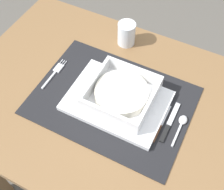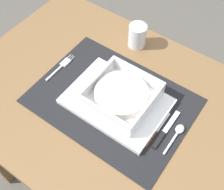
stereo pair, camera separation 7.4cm
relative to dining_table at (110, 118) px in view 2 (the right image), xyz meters
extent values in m
plane|color=#59544C|center=(0.00, 0.00, -0.62)|extent=(6.00, 6.00, 0.00)
cube|color=brown|center=(0.00, 0.00, 0.10)|extent=(0.96, 0.67, 0.03)
cube|color=brown|center=(-0.43, 0.29, -0.27)|extent=(0.05, 0.05, 0.70)
cube|color=black|center=(0.01, 0.00, 0.11)|extent=(0.47, 0.34, 0.00)
cube|color=white|center=(0.02, 0.00, 0.12)|extent=(0.29, 0.21, 0.02)
cube|color=white|center=(0.03, 0.01, 0.13)|extent=(0.19, 0.19, 0.01)
cube|color=white|center=(-0.05, 0.01, 0.16)|extent=(0.01, 0.19, 0.04)
cube|color=white|center=(0.12, 0.01, 0.16)|extent=(0.01, 0.19, 0.04)
cube|color=white|center=(0.03, -0.08, 0.16)|extent=(0.17, 0.01, 0.04)
cube|color=white|center=(0.03, 0.10, 0.16)|extent=(0.17, 0.01, 0.04)
cylinder|color=silver|center=(0.03, 0.01, 0.15)|extent=(0.16, 0.16, 0.03)
cube|color=silver|center=(-0.21, -0.02, 0.12)|extent=(0.01, 0.08, 0.00)
cube|color=silver|center=(-0.21, 0.03, 0.12)|extent=(0.02, 0.04, 0.00)
cylinder|color=silver|center=(-0.21, 0.06, 0.12)|extent=(0.00, 0.02, 0.00)
cylinder|color=silver|center=(-0.21, 0.06, 0.12)|extent=(0.00, 0.02, 0.00)
cylinder|color=silver|center=(-0.20, 0.06, 0.12)|extent=(0.00, 0.02, 0.00)
cube|color=silver|center=(0.22, -0.03, 0.12)|extent=(0.01, 0.08, 0.00)
ellipsoid|color=silver|center=(0.22, 0.03, 0.12)|extent=(0.02, 0.03, 0.01)
cube|color=black|center=(0.19, -0.04, 0.12)|extent=(0.01, 0.06, 0.01)
cube|color=silver|center=(0.19, 0.04, 0.12)|extent=(0.01, 0.08, 0.00)
cube|color=#59331E|center=(0.17, -0.05, 0.12)|extent=(0.01, 0.06, 0.01)
cube|color=silver|center=(0.17, 0.02, 0.12)|extent=(0.01, 0.07, 0.00)
cylinder|color=white|center=(-0.06, 0.25, 0.15)|extent=(0.06, 0.06, 0.08)
cylinder|color=#C64C1E|center=(-0.06, 0.25, 0.13)|extent=(0.05, 0.05, 0.03)
camera|label=1|loc=(0.23, -0.44, 0.84)|focal=46.51mm
camera|label=2|loc=(0.30, -0.40, 0.84)|focal=46.51mm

